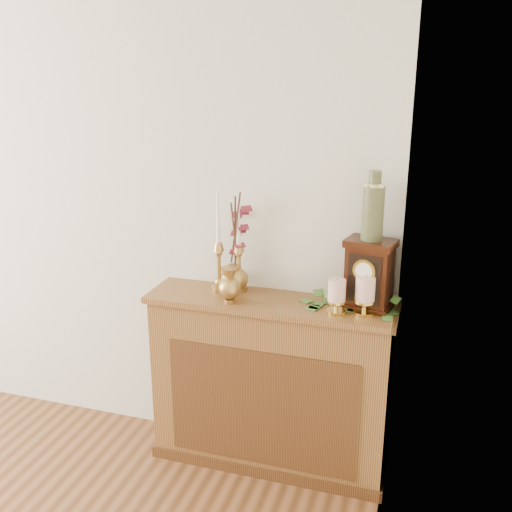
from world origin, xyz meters
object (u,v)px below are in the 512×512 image
(mantel_clock, at_px, (369,275))
(ginger_jar, at_px, (239,245))
(bud_vase, at_px, (229,286))
(candlestick_center, at_px, (239,259))
(candlestick_left, at_px, (219,258))
(ceramic_vase, at_px, (373,209))

(mantel_clock, bearing_deg, ginger_jar, -172.05)
(bud_vase, relative_size, ginger_jar, 0.34)
(candlestick_center, bearing_deg, mantel_clock, -2.94)
(candlestick_center, xyz_separation_m, bud_vase, (0.01, -0.17, -0.08))
(candlestick_left, relative_size, ceramic_vase, 1.64)
(candlestick_left, xyz_separation_m, candlestick_center, (0.10, 0.03, -0.00))
(bud_vase, height_order, mantel_clock, mantel_clock)
(candlestick_left, distance_m, ginger_jar, 0.12)
(ginger_jar, bearing_deg, bud_vase, -85.41)
(ginger_jar, distance_m, mantel_clock, 0.67)
(candlestick_left, relative_size, ginger_jar, 1.00)
(candlestick_left, distance_m, candlestick_center, 0.10)
(mantel_clock, xyz_separation_m, ceramic_vase, (0.00, 0.00, 0.31))
(candlestick_left, relative_size, mantel_clock, 1.56)
(bud_vase, distance_m, mantel_clock, 0.66)
(mantel_clock, bearing_deg, candlestick_center, -170.69)
(candlestick_left, bearing_deg, ceramic_vase, -0.03)
(bud_vase, bearing_deg, candlestick_left, 127.09)
(candlestick_left, height_order, mantel_clock, candlestick_left)
(candlestick_center, relative_size, ginger_jar, 0.98)
(bud_vase, relative_size, ceramic_vase, 0.55)
(candlestick_center, xyz_separation_m, ceramic_vase, (0.66, -0.03, 0.31))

